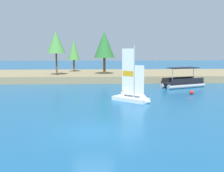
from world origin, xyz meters
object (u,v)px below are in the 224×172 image
(shoreline_tree_left, at_px, (56,42))
(pontoon_boat, at_px, (183,83))
(sailboat, at_px, (137,98))
(wooden_dock, at_px, (170,84))
(channel_buoy, at_px, (192,92))
(shoreline_tree_midleft, at_px, (74,50))
(shoreline_tree_centre, at_px, (104,45))

(shoreline_tree_left, xyz_separation_m, pontoon_boat, (17.75, -6.72, -5.47))
(sailboat, xyz_separation_m, pontoon_boat, (7.56, 9.38, 0.22))
(shoreline_tree_left, bearing_deg, wooden_dock, -15.78)
(shoreline_tree_left, bearing_deg, channel_buoy, -35.71)
(shoreline_tree_midleft, xyz_separation_m, shoreline_tree_centre, (5.35, -4.79, 0.86))
(shoreline_tree_centre, relative_size, channel_buoy, 15.36)
(wooden_dock, bearing_deg, channel_buoy, -86.34)
(shoreline_tree_left, distance_m, channel_buoy, 21.78)
(pontoon_boat, bearing_deg, shoreline_tree_centre, 118.24)
(shoreline_tree_left, relative_size, shoreline_tree_midleft, 1.19)
(shoreline_tree_left, height_order, shoreline_tree_centre, shoreline_tree_centre)
(shoreline_tree_midleft, xyz_separation_m, wooden_dock, (14.46, -11.09, -4.68))
(shoreline_tree_left, xyz_separation_m, wooden_dock, (16.54, -4.68, -5.85))
(wooden_dock, height_order, channel_buoy, wooden_dock)
(pontoon_boat, relative_size, channel_buoy, 13.92)
(shoreline_tree_left, bearing_deg, pontoon_boat, -20.74)
(shoreline_tree_midleft, height_order, shoreline_tree_centre, shoreline_tree_centre)
(sailboat, relative_size, pontoon_boat, 0.96)
(pontoon_boat, bearing_deg, shoreline_tree_left, 136.48)
(wooden_dock, relative_size, channel_buoy, 11.13)
(pontoon_boat, xyz_separation_m, channel_buoy, (-0.72, -5.52, -0.41))
(wooden_dock, xyz_separation_m, sailboat, (-6.35, -11.43, 0.16))
(shoreline_tree_left, height_order, channel_buoy, shoreline_tree_left)
(shoreline_tree_midleft, height_order, channel_buoy, shoreline_tree_midleft)
(shoreline_tree_midleft, bearing_deg, pontoon_boat, -39.97)
(shoreline_tree_left, xyz_separation_m, channel_buoy, (17.03, -12.24, -5.88))
(pontoon_boat, distance_m, channel_buoy, 5.58)
(shoreline_tree_left, relative_size, shoreline_tree_centre, 0.98)
(shoreline_tree_midleft, bearing_deg, sailboat, -70.19)
(shoreline_tree_left, distance_m, wooden_dock, 18.16)
(shoreline_tree_centre, xyz_separation_m, channel_buoy, (9.60, -13.87, -5.57))
(shoreline_tree_centre, xyz_separation_m, pontoon_boat, (10.32, -8.35, -5.16))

